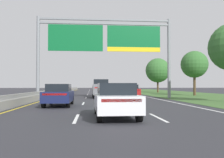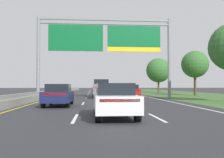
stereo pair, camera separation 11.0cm
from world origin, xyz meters
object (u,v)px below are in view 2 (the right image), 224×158
(car_red_right_lane_sedan, at_px, (131,91))
(pickup_truck_grey, at_px, (101,89))
(overhead_sign_gantry, at_px, (105,41))
(car_navy_left_lane_sedan, at_px, (59,94))
(roadside_tree_far, at_px, (158,70))
(roadside_tree_mid, at_px, (195,64))
(car_white_centre_lane_sedan, at_px, (114,100))

(car_red_right_lane_sedan, bearing_deg, pickup_truck_grey, 110.94)
(overhead_sign_gantry, bearing_deg, pickup_truck_grey, 101.58)
(overhead_sign_gantry, relative_size, car_red_right_lane_sedan, 3.40)
(car_navy_left_lane_sedan, bearing_deg, roadside_tree_far, -26.97)
(roadside_tree_mid, bearing_deg, roadside_tree_far, 95.21)
(car_white_centre_lane_sedan, xyz_separation_m, car_red_right_lane_sedan, (3.77, 19.05, 0.00))
(car_white_centre_lane_sedan, bearing_deg, car_red_right_lane_sedan, -11.99)
(car_white_centre_lane_sedan, bearing_deg, car_navy_left_lane_sedan, 26.96)
(car_white_centre_lane_sedan, height_order, roadside_tree_far, roadside_tree_far)
(car_white_centre_lane_sedan, xyz_separation_m, roadside_tree_mid, (13.77, 22.98, 3.69))
(pickup_truck_grey, distance_m, car_white_centre_lane_sedan, 17.68)
(car_white_centre_lane_sedan, bearing_deg, pickup_truck_grey, -0.82)
(roadside_tree_mid, bearing_deg, overhead_sign_gantry, -152.06)
(car_red_right_lane_sedan, height_order, roadside_tree_far, roadside_tree_far)
(car_white_centre_lane_sedan, distance_m, roadside_tree_mid, 27.05)
(car_white_centre_lane_sedan, distance_m, car_red_right_lane_sedan, 19.42)
(car_white_centre_lane_sedan, relative_size, roadside_tree_far, 0.63)
(overhead_sign_gantry, height_order, car_navy_left_lane_sedan, overhead_sign_gantry)
(pickup_truck_grey, distance_m, roadside_tree_far, 23.89)
(pickup_truck_grey, relative_size, roadside_tree_mid, 0.84)
(pickup_truck_grey, relative_size, car_white_centre_lane_sedan, 1.23)
(pickup_truck_grey, distance_m, roadside_tree_mid, 15.14)
(overhead_sign_gantry, distance_m, roadside_tree_far, 25.07)
(car_navy_left_lane_sedan, xyz_separation_m, roadside_tree_far, (15.84, 31.29, 3.73))
(roadside_tree_mid, xyz_separation_m, roadside_tree_far, (-1.35, 14.81, 0.04))
(pickup_truck_grey, bearing_deg, car_white_centre_lane_sedan, 179.08)
(car_white_centre_lane_sedan, xyz_separation_m, roadside_tree_far, (12.42, 37.79, 3.73))
(overhead_sign_gantry, relative_size, pickup_truck_grey, 2.77)
(car_navy_left_lane_sedan, relative_size, roadside_tree_mid, 0.68)
(overhead_sign_gantry, height_order, car_red_right_lane_sedan, overhead_sign_gantry)
(pickup_truck_grey, height_order, roadside_tree_mid, roadside_tree_mid)
(overhead_sign_gantry, xyz_separation_m, car_red_right_lane_sedan, (3.39, 3.17, -5.60))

